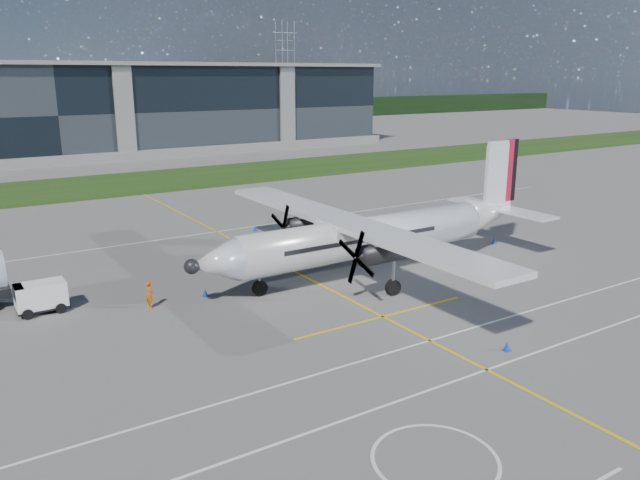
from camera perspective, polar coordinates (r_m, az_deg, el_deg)
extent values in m
plane|color=slate|center=(76.11, -18.14, 3.85)|extent=(400.00, 400.00, 0.00)
cube|color=#1E3D10|center=(83.77, -19.56, 4.70)|extent=(400.00, 18.00, 0.04)
cube|color=black|center=(114.24, -23.74, 10.62)|extent=(120.00, 20.00, 15.00)
cube|color=black|center=(173.89, -26.90, 9.85)|extent=(400.00, 6.00, 6.00)
cube|color=yellow|center=(49.57, -5.74, -1.15)|extent=(0.20, 70.00, 0.01)
cube|color=white|center=(29.49, 10.92, -13.00)|extent=(90.00, 0.15, 0.01)
imported|color=#F25907|center=(38.95, -15.32, -4.66)|extent=(0.71, 0.89, 1.95)
cone|color=#0B2FC1|center=(33.66, 16.72, -9.26)|extent=(0.36, 0.36, 0.50)
cone|color=#0B2FC1|center=(56.29, -5.95, 1.06)|extent=(0.36, 0.36, 0.50)
cone|color=#0B2FC1|center=(53.86, 15.62, -0.06)|extent=(0.36, 0.36, 0.50)
cone|color=#0B2FC1|center=(40.40, -10.45, -4.74)|extent=(0.36, 0.36, 0.50)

